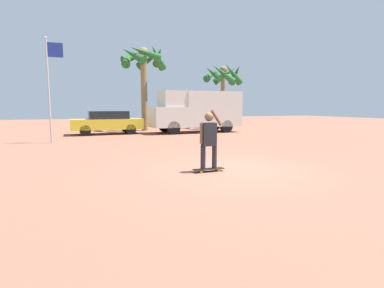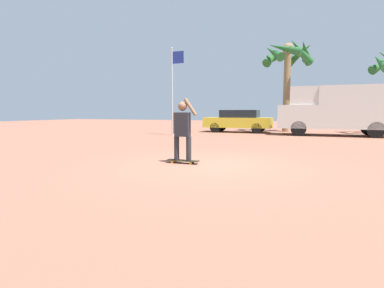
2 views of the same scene
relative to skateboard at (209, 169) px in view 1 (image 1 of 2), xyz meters
name	(u,v)px [view 1 (image 1 of 2)]	position (x,y,z in m)	size (l,w,h in m)	color
ground_plane	(232,169)	(0.76, 0.04, -0.07)	(80.00, 80.00, 0.00)	#935B47
skateboard	(209,169)	(0.00, 0.00, 0.00)	(0.91, 0.23, 0.09)	black
person_skateboarder	(209,137)	(0.00, 0.00, 0.92)	(0.68, 0.25, 1.68)	#28282D
camper_van	(197,110)	(4.80, 11.98, 1.51)	(6.31, 2.19, 2.86)	black
parked_car_yellow	(107,122)	(-1.26, 12.98, 0.74)	(4.54, 1.85, 1.52)	black
palm_tree_near_van	(223,77)	(8.29, 14.74, 4.13)	(3.32, 3.42, 5.31)	#8E704C
palm_tree_center_background	(144,62)	(1.74, 14.92, 5.02)	(3.64, 3.60, 6.30)	#8E704C
flagpole	(50,82)	(-4.38, 9.05, 2.93)	(0.81, 0.12, 5.19)	#B7B7BC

